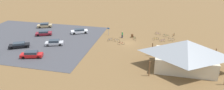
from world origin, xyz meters
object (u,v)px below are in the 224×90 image
object	(u,v)px
trash_bin	(132,36)
bicycle_green_mid_cluster	(166,36)
bicycle_white_lone_east	(117,40)
bicycle_red_yard_front	(121,43)
bicycle_blue_edge_south	(110,40)
bicycle_purple_front_row	(158,33)
bicycle_purple_yard_center	(163,41)
bicycle_black_near_porch	(207,53)
bicycle_green_trailside	(134,38)
car_red_inner_stall	(32,54)
car_silver_aisle_side	(54,43)
car_white_second_row	(79,31)
visitor_at_bikes	(122,35)
bicycle_orange_yard_right	(174,35)
bicycle_silver_edge_north	(171,40)
bike_pavilion	(186,53)
car_tan_back_corner	(45,25)
bicycle_yellow_yard_left	(156,39)
car_maroon_by_curb	(44,33)
car_black_front_row	(19,45)
lot_sign	(108,30)
bicycle_teal_by_bin	(220,58)

from	to	relation	value
trash_bin	bicycle_green_mid_cluster	distance (m)	9.22
bicycle_white_lone_east	bicycle_red_yard_front	distance (m)	2.22
bicycle_blue_edge_south	bicycle_purple_front_row	bearing A→B (deg)	-146.97
bicycle_purple_yard_center	bicycle_black_near_porch	xyz separation A→B (m)	(-9.98, 5.34, -0.00)
bicycle_red_yard_front	bicycle_green_trailside	world-z (taller)	bicycle_green_trailside
car_red_inner_stall	car_silver_aisle_side	bearing A→B (deg)	-101.06
bicycle_red_yard_front	car_white_second_row	size ratio (longest dim) A/B	0.34
bicycle_purple_yard_center	bicycle_green_trailside	xyz separation A→B (m)	(7.34, 0.05, 0.01)
bicycle_blue_edge_south	visitor_at_bikes	bearing A→B (deg)	-131.59
bicycle_orange_yard_right	bicycle_silver_edge_north	world-z (taller)	bicycle_silver_edge_north
bike_pavilion	car_tan_back_corner	xyz separation A→B (m)	(40.03, -17.45, -2.59)
bicycle_green_mid_cluster	bicycle_silver_edge_north	world-z (taller)	bicycle_green_mid_cluster
bicycle_silver_edge_north	bicycle_purple_yard_center	bearing A→B (deg)	28.13
bicycle_yellow_yard_left	bicycle_black_near_porch	xyz separation A→B (m)	(-11.79, 6.29, 0.00)
bicycle_silver_edge_north	bicycle_red_yard_front	size ratio (longest dim) A/B	1.04
visitor_at_bikes	car_maroon_by_curb	bearing A→B (deg)	8.33
car_maroon_by_curb	car_black_front_row	size ratio (longest dim) A/B	0.95
bicycle_black_near_porch	car_maroon_by_curb	bearing A→B (deg)	-3.71
bicycle_purple_front_row	visitor_at_bikes	size ratio (longest dim) A/B	0.87
trash_bin	car_silver_aisle_side	bearing A→B (deg)	29.20
lot_sign	car_red_inner_stall	size ratio (longest dim) A/B	0.44
bicycle_yellow_yard_left	car_maroon_by_curb	bearing A→B (deg)	6.63
trash_bin	bicycle_purple_yard_center	size ratio (longest dim) A/B	0.59
bicycle_red_yard_front	bicycle_green_mid_cluster	bearing A→B (deg)	-143.48
bicycle_purple_yard_center	bicycle_orange_yard_right	world-z (taller)	bicycle_purple_yard_center
car_red_inner_stall	car_black_front_row	bearing A→B (deg)	-34.95
bicycle_purple_yard_center	car_black_front_row	bearing A→B (deg)	19.39
bicycle_red_yard_front	bicycle_yellow_yard_left	xyz separation A→B (m)	(-8.29, -5.25, 0.01)
bicycle_green_mid_cluster	bicycle_black_near_porch	world-z (taller)	bicycle_green_mid_cluster
bicycle_orange_yard_right	bicycle_red_yard_front	size ratio (longest dim) A/B	0.98
bicycle_silver_edge_north	car_tan_back_corner	xyz separation A→B (m)	(37.92, -2.82, 0.34)
bicycle_blue_edge_south	car_black_front_row	world-z (taller)	car_black_front_row
car_black_front_row	car_silver_aisle_side	world-z (taller)	car_silver_aisle_side
trash_bin	car_maroon_by_curb	world-z (taller)	car_maroon_by_curb
bicycle_orange_yard_right	bicycle_blue_edge_south	xyz separation A→B (m)	(16.23, 7.36, 0.01)
bicycle_teal_by_bin	bicycle_green_trailside	world-z (taller)	bicycle_teal_by_bin
bicycle_red_yard_front	bicycle_white_lone_east	bearing A→B (deg)	-50.46
bike_pavilion	car_maroon_by_curb	distance (m)	38.27
trash_bin	car_silver_aisle_side	world-z (taller)	car_silver_aisle_side
lot_sign	bicycle_green_mid_cluster	distance (m)	15.88
bicycle_yellow_yard_left	trash_bin	bearing A→B (deg)	-6.13
lot_sign	bicycle_white_lone_east	world-z (taller)	lot_sign
lot_sign	bicycle_black_near_porch	distance (m)	25.98
bicycle_purple_yard_center	bicycle_red_yard_front	xyz separation A→B (m)	(10.10, 4.31, -0.01)
lot_sign	bicycle_white_lone_east	distance (m)	5.82
bicycle_silver_edge_north	car_red_inner_stall	distance (m)	34.38
lot_sign	bicycle_blue_edge_south	world-z (taller)	lot_sign
car_maroon_by_curb	car_tan_back_corner	world-z (taller)	car_tan_back_corner
bicycle_teal_by_bin	trash_bin	bearing A→B (deg)	-24.23
car_black_front_row	car_maroon_by_curb	bearing A→B (deg)	-97.94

